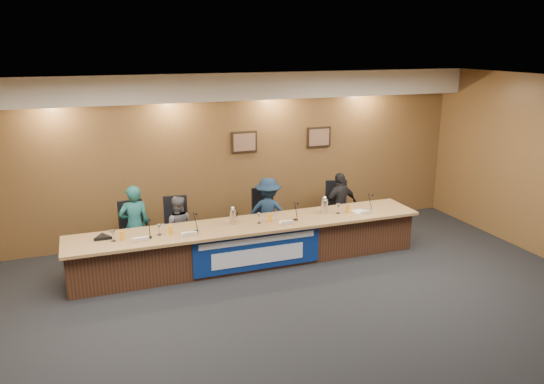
{
  "coord_description": "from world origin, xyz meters",
  "views": [
    {
      "loc": [
        -2.61,
        -5.78,
        3.72
      ],
      "look_at": [
        0.49,
        2.65,
        1.18
      ],
      "focal_mm": 35.0,
      "sensor_mm": 36.0,
      "label": 1
    }
  ],
  "objects_px": {
    "panelist_b": "(178,228)",
    "dais_body": "(250,244)",
    "speakerphone": "(103,237)",
    "banner": "(258,251)",
    "office_chair_d": "(337,212)",
    "carafe_right": "(324,207)",
    "office_chair_c": "(266,221)",
    "carafe_mid": "(233,217)",
    "office_chair_a": "(135,236)",
    "panelist_c": "(268,213)",
    "panelist_a": "(135,226)",
    "office_chair_b": "(177,231)",
    "panelist_d": "(340,205)"
  },
  "relations": [
    {
      "from": "office_chair_a",
      "to": "office_chair_d",
      "type": "relative_size",
      "value": 1.0
    },
    {
      "from": "carafe_right",
      "to": "carafe_mid",
      "type": "bearing_deg",
      "value": 179.33
    },
    {
      "from": "office_chair_d",
      "to": "carafe_right",
      "type": "height_order",
      "value": "carafe_right"
    },
    {
      "from": "office_chair_b",
      "to": "carafe_mid",
      "type": "distance_m",
      "value": 1.17
    },
    {
      "from": "banner",
      "to": "carafe_mid",
      "type": "relative_size",
      "value": 8.67
    },
    {
      "from": "office_chair_a",
      "to": "carafe_mid",
      "type": "bearing_deg",
      "value": -32.27
    },
    {
      "from": "office_chair_a",
      "to": "carafe_right",
      "type": "distance_m",
      "value": 3.37
    },
    {
      "from": "panelist_a",
      "to": "office_chair_d",
      "type": "bearing_deg",
      "value": 177.77
    },
    {
      "from": "panelist_a",
      "to": "office_chair_a",
      "type": "bearing_deg",
      "value": -93.69
    },
    {
      "from": "panelist_d",
      "to": "speakerphone",
      "type": "relative_size",
      "value": 4.08
    },
    {
      "from": "dais_body",
      "to": "banner",
      "type": "distance_m",
      "value": 0.42
    },
    {
      "from": "dais_body",
      "to": "panelist_a",
      "type": "relative_size",
      "value": 4.23
    },
    {
      "from": "panelist_b",
      "to": "office_chair_c",
      "type": "distance_m",
      "value": 1.7
    },
    {
      "from": "panelist_a",
      "to": "speakerphone",
      "type": "height_order",
      "value": "panelist_a"
    },
    {
      "from": "banner",
      "to": "office_chair_d",
      "type": "relative_size",
      "value": 4.58
    },
    {
      "from": "dais_body",
      "to": "speakerphone",
      "type": "xyz_separation_m",
      "value": [
        -2.41,
        0.06,
        0.43
      ]
    },
    {
      "from": "dais_body",
      "to": "office_chair_d",
      "type": "bearing_deg",
      "value": 19.9
    },
    {
      "from": "office_chair_b",
      "to": "office_chair_c",
      "type": "xyz_separation_m",
      "value": [
        1.7,
        0.0,
        0.0
      ]
    },
    {
      "from": "panelist_b",
      "to": "dais_body",
      "type": "bearing_deg",
      "value": 164.46
    },
    {
      "from": "panelist_b",
      "to": "office_chair_d",
      "type": "relative_size",
      "value": 2.41
    },
    {
      "from": "office_chair_a",
      "to": "panelist_c",
      "type": "bearing_deg",
      "value": -10.36
    },
    {
      "from": "panelist_d",
      "to": "office_chair_a",
      "type": "relative_size",
      "value": 2.72
    },
    {
      "from": "office_chair_c",
      "to": "carafe_right",
      "type": "relative_size",
      "value": 1.88
    },
    {
      "from": "panelist_a",
      "to": "panelist_c",
      "type": "height_order",
      "value": "panelist_a"
    },
    {
      "from": "panelist_c",
      "to": "panelist_d",
      "type": "height_order",
      "value": "panelist_c"
    },
    {
      "from": "office_chair_a",
      "to": "office_chair_b",
      "type": "height_order",
      "value": "same"
    },
    {
      "from": "panelist_b",
      "to": "speakerphone",
      "type": "distance_m",
      "value": 1.42
    },
    {
      "from": "office_chair_b",
      "to": "speakerphone",
      "type": "relative_size",
      "value": 1.5
    },
    {
      "from": "panelist_c",
      "to": "speakerphone",
      "type": "bearing_deg",
      "value": 35.05
    },
    {
      "from": "office_chair_a",
      "to": "office_chair_b",
      "type": "distance_m",
      "value": 0.73
    },
    {
      "from": "banner",
      "to": "carafe_right",
      "type": "distance_m",
      "value": 1.55
    },
    {
      "from": "carafe_mid",
      "to": "panelist_a",
      "type": "bearing_deg",
      "value": 158.84
    },
    {
      "from": "panelist_a",
      "to": "carafe_right",
      "type": "distance_m",
      "value": 3.34
    },
    {
      "from": "panelist_a",
      "to": "office_chair_c",
      "type": "relative_size",
      "value": 2.96
    },
    {
      "from": "panelist_b",
      "to": "panelist_d",
      "type": "height_order",
      "value": "panelist_d"
    },
    {
      "from": "carafe_right",
      "to": "office_chair_a",
      "type": "bearing_deg",
      "value": 167.48
    },
    {
      "from": "panelist_c",
      "to": "office_chair_c",
      "type": "xyz_separation_m",
      "value": [
        0.0,
        0.1,
        -0.19
      ]
    },
    {
      "from": "dais_body",
      "to": "banner",
      "type": "xyz_separation_m",
      "value": [
        0.0,
        -0.41,
        0.03
      ]
    },
    {
      "from": "office_chair_d",
      "to": "panelist_a",
      "type": "bearing_deg",
      "value": -161.84
    },
    {
      "from": "panelist_d",
      "to": "office_chair_b",
      "type": "distance_m",
      "value": 3.2
    },
    {
      "from": "carafe_mid",
      "to": "office_chair_b",
      "type": "bearing_deg",
      "value": 139.94
    },
    {
      "from": "banner",
      "to": "office_chair_b",
      "type": "relative_size",
      "value": 4.58
    },
    {
      "from": "panelist_b",
      "to": "carafe_mid",
      "type": "distance_m",
      "value": 1.08
    },
    {
      "from": "office_chair_c",
      "to": "office_chair_d",
      "type": "xyz_separation_m",
      "value": [
        1.49,
        0.0,
        0.0
      ]
    },
    {
      "from": "panelist_d",
      "to": "office_chair_a",
      "type": "bearing_deg",
      "value": -10.07
    },
    {
      "from": "panelist_c",
      "to": "carafe_mid",
      "type": "bearing_deg",
      "value": 59.16
    },
    {
      "from": "panelist_a",
      "to": "banner",
      "type": "bearing_deg",
      "value": 146.69
    },
    {
      "from": "office_chair_c",
      "to": "speakerphone",
      "type": "height_order",
      "value": "speakerphone"
    },
    {
      "from": "panelist_d",
      "to": "office_chair_a",
      "type": "distance_m",
      "value": 3.92
    },
    {
      "from": "dais_body",
      "to": "speakerphone",
      "type": "distance_m",
      "value": 2.45
    }
  ]
}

